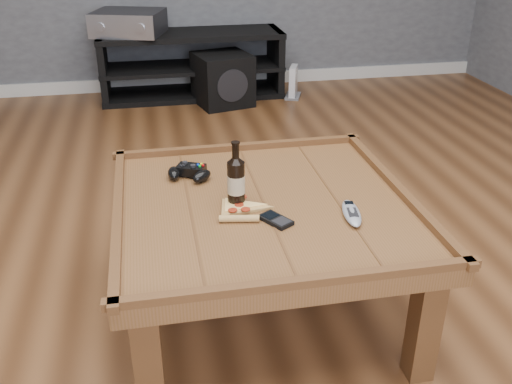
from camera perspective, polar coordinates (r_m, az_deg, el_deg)
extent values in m
plane|color=#492914|center=(2.19, 0.70, -11.60)|extent=(6.00, 6.00, 0.00)
cube|color=silver|center=(4.86, -6.57, 10.93)|extent=(5.00, 0.02, 0.10)
cube|color=brown|center=(1.95, 0.77, -1.87)|extent=(1.00, 1.00, 0.06)
cube|color=#472713|center=(1.71, -10.73, -16.49)|extent=(0.08, 0.08, 0.39)
cube|color=#472713|center=(1.88, 16.46, -12.73)|extent=(0.08, 0.08, 0.39)
cube|color=#472713|center=(2.40, -11.23, -2.78)|extent=(0.08, 0.08, 0.39)
cube|color=#472713|center=(2.52, 8.17, -1.00)|extent=(0.08, 0.08, 0.39)
cube|color=#472713|center=(2.37, -1.62, 4.55)|extent=(1.03, 0.03, 0.03)
cube|color=#472713|center=(1.53, 4.52, -8.99)|extent=(1.03, 0.03, 0.03)
cube|color=#472713|center=(2.08, 13.99, 0.44)|extent=(0.03, 1.03, 0.03)
cube|color=#472713|center=(1.91, -13.66, -2.03)|extent=(0.03, 1.03, 0.03)
cube|color=black|center=(4.53, -6.58, 15.37)|extent=(1.40, 0.45, 0.04)
cube|color=black|center=(4.58, -6.41, 12.31)|extent=(1.40, 0.45, 0.03)
cube|color=black|center=(4.64, -6.28, 9.79)|extent=(1.40, 0.45, 0.04)
cube|color=black|center=(4.58, -14.98, 11.82)|extent=(0.05, 0.44, 0.50)
cube|color=black|center=(4.68, 1.98, 13.00)|extent=(0.05, 0.44, 0.50)
cylinder|color=black|center=(1.89, -2.00, 0.82)|extent=(0.06, 0.06, 0.16)
cone|color=black|center=(1.86, -2.04, 3.35)|extent=(0.06, 0.06, 0.03)
cylinder|color=black|center=(1.85, -2.06, 4.13)|extent=(0.02, 0.02, 0.05)
cylinder|color=black|center=(1.84, -2.07, 4.95)|extent=(0.03, 0.03, 0.01)
cylinder|color=#C4B28E|center=(1.89, -2.00, 0.82)|extent=(0.06, 0.06, 0.06)
cube|color=black|center=(2.14, -6.51, 2.22)|extent=(0.12, 0.10, 0.03)
ellipsoid|color=black|center=(2.13, -8.21, 1.88)|extent=(0.05, 0.09, 0.04)
ellipsoid|color=black|center=(2.09, -5.45, 1.60)|extent=(0.09, 0.09, 0.04)
cylinder|color=black|center=(2.15, -7.12, 2.92)|extent=(0.02, 0.02, 0.01)
cylinder|color=black|center=(2.12, -6.33, 2.60)|extent=(0.02, 0.02, 0.01)
cylinder|color=yellow|center=(2.13, -5.48, 2.81)|extent=(0.01, 0.01, 0.01)
cylinder|color=red|center=(2.12, -5.32, 2.68)|extent=(0.01, 0.01, 0.01)
cylinder|color=#0C33CC|center=(2.13, -5.82, 2.73)|extent=(0.01, 0.01, 0.01)
cylinder|color=#0C9919|center=(2.12, -5.65, 2.60)|extent=(0.01, 0.01, 0.01)
cylinder|color=tan|center=(1.82, -1.70, -2.66)|extent=(0.13, 0.04, 0.02)
cylinder|color=#AC3016|center=(1.86, -2.34, -1.82)|extent=(0.03, 0.03, 0.00)
cylinder|color=#AC3016|center=(1.86, -1.05, -1.74)|extent=(0.03, 0.03, 0.00)
cylinder|color=#AC3016|center=(1.89, -1.69, -1.26)|extent=(0.03, 0.03, 0.00)
cylinder|color=#AC3016|center=(1.92, -2.12, -0.80)|extent=(0.03, 0.03, 0.00)
cylinder|color=#AC3016|center=(1.94, -1.35, -0.47)|extent=(0.03, 0.03, 0.00)
cube|color=black|center=(1.82, 2.00, -2.82)|extent=(0.11, 0.12, 0.01)
cube|color=black|center=(1.84, 1.42, -2.32)|extent=(0.06, 0.06, 0.00)
cube|color=black|center=(1.80, 2.59, -2.93)|extent=(0.06, 0.06, 0.00)
ellipsoid|color=#8E939A|center=(1.87, 9.53, -2.08)|extent=(0.08, 0.19, 0.03)
cube|color=black|center=(1.91, 9.28, -1.07)|extent=(0.03, 0.03, 0.00)
cube|color=black|center=(1.86, 9.64, -2.00)|extent=(0.04, 0.06, 0.00)
cube|color=black|center=(4.50, -12.60, 16.21)|extent=(0.58, 0.52, 0.17)
cube|color=#ABADB5|center=(4.31, -13.43, 15.70)|extent=(0.47, 0.16, 0.17)
cylinder|color=#ABADB5|center=(4.35, -15.37, 15.59)|extent=(0.07, 0.04, 0.06)
cylinder|color=#ABADB5|center=(4.26, -11.53, 15.75)|extent=(0.07, 0.04, 0.06)
cube|color=black|center=(4.37, -3.36, 11.19)|extent=(0.46, 0.46, 0.38)
cylinder|color=black|center=(4.20, -2.36, 10.57)|extent=(0.23, 0.07, 0.24)
cube|color=slate|center=(4.59, 3.71, 9.56)|extent=(0.17, 0.22, 0.02)
cube|color=silver|center=(4.55, 3.75, 11.04)|extent=(0.11, 0.18, 0.23)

